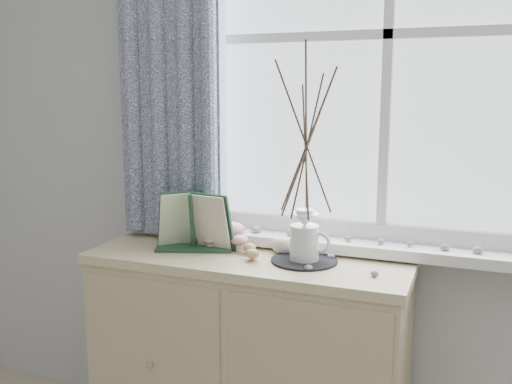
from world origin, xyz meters
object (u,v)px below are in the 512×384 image
sideboard (248,362)px  botanical_book (190,222)px  toadstool_cluster (232,233)px  twig_pitcher (306,138)px

sideboard → botanical_book: botanical_book is taller
toadstool_cluster → twig_pitcher: 0.51m
botanical_book → toadstool_cluster: size_ratio=1.84×
botanical_book → twig_pitcher: 0.55m
botanical_book → twig_pitcher: size_ratio=0.43×
sideboard → twig_pitcher: 0.89m
sideboard → botanical_book: bearing=-171.5°
sideboard → toadstool_cluster: toadstool_cluster is taller
toadstool_cluster → twig_pitcher: twig_pitcher is taller
sideboard → twig_pitcher: (0.22, 0.00, 0.87)m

